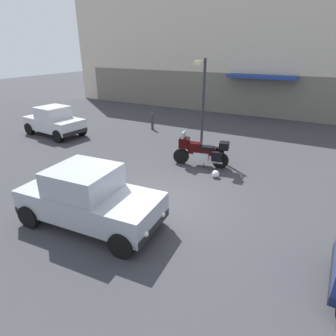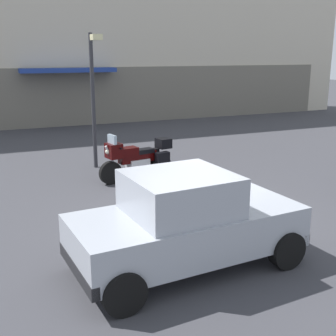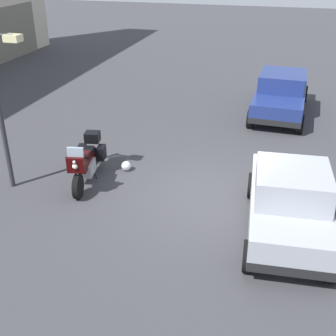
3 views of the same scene
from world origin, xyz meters
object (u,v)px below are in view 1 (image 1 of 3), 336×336
car_hatchback_near (89,198)px  car_compact_side (54,121)px  helmet (216,174)px  streetlamp_curbside (202,96)px  motorcycle (202,151)px  bollard_curbside (152,121)px

car_hatchback_near → car_compact_side: size_ratio=1.11×
car_hatchback_near → car_compact_side: car_hatchback_near is taller
helmet → streetlamp_curbside: 3.80m
motorcycle → car_compact_side: bearing=-12.1°
bollard_curbside → car_compact_side: bearing=-138.9°
car_compact_side → car_hatchback_near: bearing=149.7°
motorcycle → bollard_curbside: 6.01m
car_hatchback_near → streetlamp_curbside: (0.26, 6.94, 1.71)m
car_hatchback_near → bollard_curbside: (-3.64, 9.07, -0.30)m
car_hatchback_near → car_compact_side: bearing=139.9°
streetlamp_curbside → bollard_curbside: bearing=151.3°
motorcycle → car_compact_side: car_compact_side is taller
helmet → car_compact_side: 9.70m
motorcycle → helmet: 1.30m
helmet → streetlamp_curbside: bearing=124.3°
motorcycle → helmet: bearing=128.1°
streetlamp_curbside → bollard_curbside: streetlamp_curbside is taller
car_compact_side → bollard_curbside: car_compact_side is taller
helmet → car_hatchback_near: car_hatchback_near is taller
helmet → bollard_curbside: bearing=140.6°
motorcycle → helmet: size_ratio=8.03×
helmet → car_compact_side: bearing=173.9°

